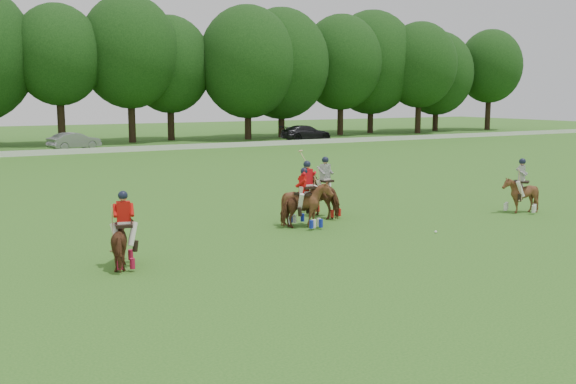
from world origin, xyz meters
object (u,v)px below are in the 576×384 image
polo_stripe_b (521,194)px  polo_stripe_a (325,195)px  car_mid (74,141)px  car_right (306,133)px  polo_red_a (125,241)px  polo_ball (436,232)px  polo_red_b (304,207)px  polo_red_c (307,203)px

polo_stripe_b → polo_stripe_a: bearing=156.8°
car_mid → car_right: size_ratio=0.83×
car_right → polo_red_a: (-29.23, -40.03, -0.03)m
polo_stripe_a → polo_ball: 4.75m
car_right → polo_stripe_a: size_ratio=2.31×
polo_red_a → polo_red_b: 7.28m
car_mid → polo_stripe_a: 36.49m
polo_red_b → polo_stripe_b: 9.08m
polo_stripe_a → polo_stripe_b: size_ratio=1.06×
polo_red_a → polo_stripe_b: 15.86m
car_mid → polo_stripe_a: (2.48, -36.41, 0.10)m
polo_stripe_a → polo_stripe_b: (7.19, -3.08, -0.07)m
polo_red_a → polo_stripe_a: size_ratio=0.91×
car_right → polo_stripe_b: 41.69m
polo_red_a → car_right: bearing=53.9°
car_right → polo_red_a: bearing=146.4°
polo_red_c → polo_stripe_b: polo_red_c is taller
car_mid → polo_ball: size_ratio=49.09×
polo_red_c → polo_ball: (3.30, -3.00, -0.81)m
car_right → polo_red_a: size_ratio=2.55×
polo_red_b → polo_ball: bearing=-41.2°
polo_stripe_a → polo_red_c: bearing=-139.7°
polo_red_a → polo_ball: 10.39m
car_mid → polo_stripe_b: 40.65m
polo_red_c → polo_stripe_a: bearing=40.3°
polo_stripe_b → polo_red_c: bearing=169.0°
polo_red_c → polo_stripe_b: bearing=-11.0°
polo_red_c → polo_stripe_b: 8.97m
polo_red_c → polo_stripe_a: 2.12m
polo_red_b → polo_ball: polo_red_b is taller
car_mid → car_right: bearing=-109.2°
car_right → polo_red_a: 49.57m
polo_red_b → polo_stripe_b: size_ratio=1.23×
polo_red_b → polo_ball: (3.42, -2.99, -0.69)m
polo_red_a → polo_red_b: size_ratio=0.79×
polo_red_a → polo_stripe_a: polo_stripe_a is taller
polo_red_a → polo_ball: polo_red_a is taller
polo_red_b → polo_red_c: (0.11, 0.01, 0.11)m
polo_ball → polo_red_c: bearing=137.8°
polo_red_a → polo_ball: size_ratio=23.27×
car_mid → polo_red_b: size_ratio=1.66×
car_mid → polo_stripe_b: size_ratio=2.04×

